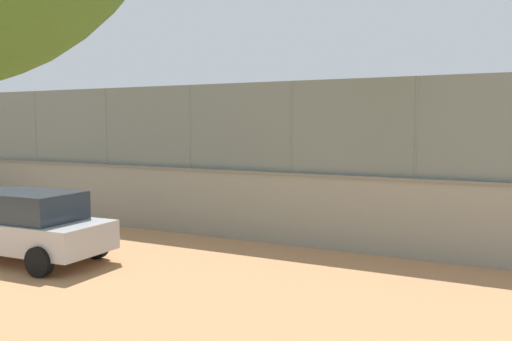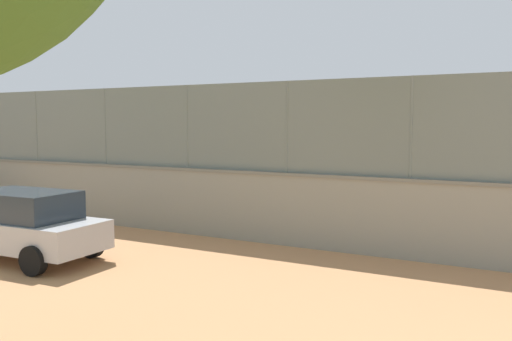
{
  "view_description": "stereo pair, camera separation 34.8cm",
  "coord_description": "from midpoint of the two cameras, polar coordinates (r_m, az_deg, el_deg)",
  "views": [
    {
      "loc": [
        -9.05,
        25.04,
        3.07
      ],
      "look_at": [
        0.11,
        8.14,
        1.4
      ],
      "focal_mm": 38.06,
      "sensor_mm": 36.0,
      "label": 1
    },
    {
      "loc": [
        -9.35,
        24.88,
        3.07
      ],
      "look_at": [
        0.11,
        8.14,
        1.4
      ],
      "focal_mm": 38.06,
      "sensor_mm": 36.0,
      "label": 2
    }
  ],
  "objects": [
    {
      "name": "parked_car_silver",
      "position": [
        13.35,
        -24.05,
        -5.24
      ],
      "size": [
        4.33,
        2.05,
        1.56
      ],
      "color": "#B7B7BC",
      "rests_on": "ground_plane"
    },
    {
      "name": "player_baseline_waiting",
      "position": [
        19.16,
        4.21,
        -1.63
      ],
      "size": [
        0.93,
        0.94,
        1.49
      ],
      "color": "#B2B2B2",
      "rests_on": "ground_plane"
    },
    {
      "name": "player_foreground_swinging",
      "position": [
        24.66,
        1.32,
        0.2
      ],
      "size": [
        0.8,
        1.28,
        1.72
      ],
      "color": "black",
      "rests_on": "ground_plane"
    },
    {
      "name": "fence_panel_on_wall",
      "position": [
        15.12,
        -7.59,
        4.6
      ],
      "size": [
        30.59,
        0.49,
        2.28
      ],
      "color": "slate",
      "rests_on": "perimeter_wall"
    },
    {
      "name": "ground_plane",
      "position": [
        26.78,
        8.16,
        -1.67
      ],
      "size": [
        260.0,
        260.0,
        0.0
      ],
      "primitive_type": "plane",
      "color": "tan"
    },
    {
      "name": "sports_ball",
      "position": [
        23.45,
        -2.48,
        -2.38
      ],
      "size": [
        0.15,
        0.15,
        0.15
      ],
      "primitive_type": "sphere",
      "color": "white",
      "rests_on": "ground_plane"
    },
    {
      "name": "perimeter_wall",
      "position": [
        15.27,
        -7.51,
        -3.14
      ],
      "size": [
        31.14,
        0.75,
        1.85
      ],
      "color": "gray",
      "rests_on": "ground_plane"
    },
    {
      "name": "spare_ball_by_wall",
      "position": [
        19.5,
        -18.82,
        -4.07
      ],
      "size": [
        0.2,
        0.2,
        0.2
      ],
      "primitive_type": "sphere",
      "color": "#3399D8",
      "rests_on": "ground_plane"
    }
  ]
}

